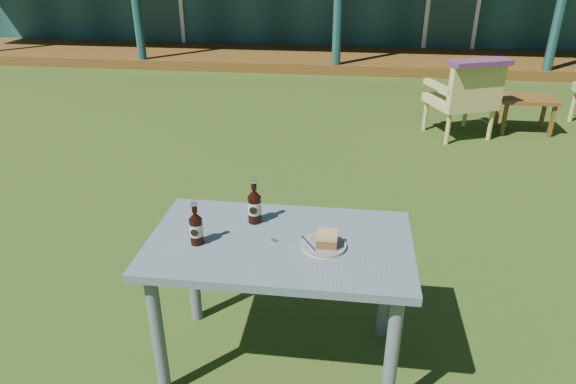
# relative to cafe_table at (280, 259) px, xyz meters

# --- Properties ---
(ground) EXTENTS (80.00, 80.00, 0.00)m
(ground) POSITION_rel_cafe_table_xyz_m (0.00, 1.60, -0.62)
(ground) COLOR #334916
(cafe_table) EXTENTS (1.20, 0.70, 0.72)m
(cafe_table) POSITION_rel_cafe_table_xyz_m (0.00, 0.00, 0.00)
(cafe_table) COLOR slate
(cafe_table) RESTS_ON ground
(plate) EXTENTS (0.20, 0.20, 0.01)m
(plate) POSITION_rel_cafe_table_xyz_m (0.20, -0.03, 0.11)
(plate) COLOR silver
(plate) RESTS_ON cafe_table
(cake_slice) EXTENTS (0.09, 0.09, 0.06)m
(cake_slice) POSITION_rel_cafe_table_xyz_m (0.22, -0.03, 0.15)
(cake_slice) COLOR brown
(cake_slice) RESTS_ON plate
(fork) EXTENTS (0.08, 0.13, 0.00)m
(fork) POSITION_rel_cafe_table_xyz_m (0.14, -0.04, 0.12)
(fork) COLOR silver
(fork) RESTS_ON plate
(cola_bottle_near) EXTENTS (0.07, 0.07, 0.22)m
(cola_bottle_near) POSITION_rel_cafe_table_xyz_m (-0.14, 0.16, 0.19)
(cola_bottle_near) COLOR black
(cola_bottle_near) RESTS_ON cafe_table
(cola_bottle_far) EXTENTS (0.06, 0.06, 0.20)m
(cola_bottle_far) POSITION_rel_cafe_table_xyz_m (-0.36, -0.07, 0.18)
(cola_bottle_far) COLOR black
(cola_bottle_far) RESTS_ON cafe_table
(bottle_cap) EXTENTS (0.03, 0.03, 0.01)m
(bottle_cap) POSITION_rel_cafe_table_xyz_m (-0.03, -0.01, 0.11)
(bottle_cap) COLOR silver
(bottle_cap) RESTS_ON cafe_table
(armchair_left) EXTENTS (0.78, 0.76, 0.83)m
(armchair_left) POSITION_rel_cafe_table_xyz_m (1.49, 3.58, -0.15)
(armchair_left) COLOR tan
(armchair_left) RESTS_ON ground
(floral_throw) EXTENTS (0.67, 0.44, 0.05)m
(floral_throw) POSITION_rel_cafe_table_xyz_m (1.55, 3.42, 0.23)
(floral_throw) COLOR #572D4E
(floral_throw) RESTS_ON armchair_left
(side_table) EXTENTS (0.60, 0.40, 0.40)m
(side_table) POSITION_rel_cafe_table_xyz_m (2.22, 3.85, -0.28)
(side_table) COLOR brown
(side_table) RESTS_ON ground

